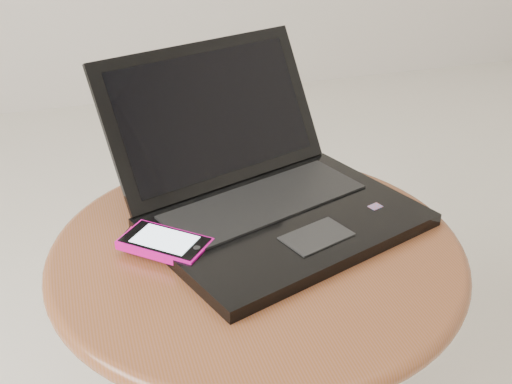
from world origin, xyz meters
name	(u,v)px	position (x,y,z in m)	size (l,w,h in m)	color
table	(257,299)	(-0.06, 0.03, 0.38)	(0.61, 0.61, 0.49)	brown
laptop	(264,189)	(-0.02, 0.11, 0.53)	(0.49, 0.50, 0.23)	black
phone_black	(166,234)	(-0.18, 0.08, 0.49)	(0.13, 0.11, 0.01)	black
phone_pink	(165,243)	(-0.19, 0.04, 0.50)	(0.14, 0.13, 0.02)	#D3088B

